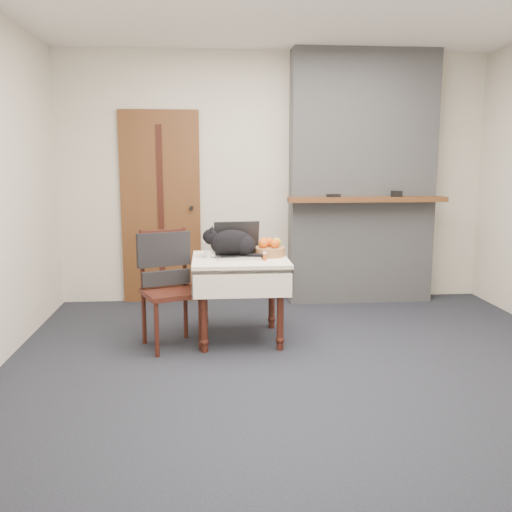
# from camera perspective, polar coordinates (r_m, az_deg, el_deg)

# --- Properties ---
(ground) EXTENTS (4.50, 4.50, 0.00)m
(ground) POSITION_cam_1_polar(r_m,az_deg,el_deg) (4.38, 4.93, -10.47)
(ground) COLOR black
(ground) RESTS_ON ground
(room_shell) EXTENTS (4.52, 4.01, 2.61)m
(room_shell) POSITION_cam_1_polar(r_m,az_deg,el_deg) (4.57, 4.25, 12.90)
(room_shell) COLOR beige
(room_shell) RESTS_ON ground
(door) EXTENTS (0.82, 0.10, 2.00)m
(door) POSITION_cam_1_polar(r_m,az_deg,el_deg) (6.06, -9.48, 4.79)
(door) COLOR brown
(door) RESTS_ON ground
(chimney) EXTENTS (1.62, 0.48, 2.60)m
(chimney) POSITION_cam_1_polar(r_m,az_deg,el_deg) (6.11, 10.54, 7.59)
(chimney) COLOR gray
(chimney) RESTS_ON ground
(side_table) EXTENTS (0.78, 0.78, 0.70)m
(side_table) POSITION_cam_1_polar(r_m,az_deg,el_deg) (4.73, -1.61, -1.51)
(side_table) COLOR #3E1610
(side_table) RESTS_ON ground
(laptop) EXTENTS (0.42, 0.37, 0.29)m
(laptop) POSITION_cam_1_polar(r_m,az_deg,el_deg) (4.75, -1.80, 0.80)
(laptop) COLOR #B7B7BC
(laptop) RESTS_ON side_table
(cat) EXTENTS (0.52, 0.30, 0.26)m
(cat) POSITION_cam_1_polar(r_m,az_deg,el_deg) (4.72, -2.32, 1.23)
(cat) COLOR black
(cat) RESTS_ON side_table
(cream_jar) EXTENTS (0.06, 0.06, 0.06)m
(cream_jar) POSITION_cam_1_polar(r_m,az_deg,el_deg) (4.70, -4.82, 0.19)
(cream_jar) COLOR silver
(cream_jar) RESTS_ON side_table
(pill_bottle) EXTENTS (0.03, 0.03, 0.07)m
(pill_bottle) POSITION_cam_1_polar(r_m,az_deg,el_deg) (4.57, 0.88, -0.01)
(pill_bottle) COLOR #B04515
(pill_bottle) RESTS_ON side_table
(fruit_basket) EXTENTS (0.27, 0.27, 0.15)m
(fruit_basket) POSITION_cam_1_polar(r_m,az_deg,el_deg) (4.78, 1.34, 0.72)
(fruit_basket) COLOR #AD7A46
(fruit_basket) RESTS_ON side_table
(desk_clutter) EXTENTS (0.11, 0.09, 0.01)m
(desk_clutter) POSITION_cam_1_polar(r_m,az_deg,el_deg) (4.79, 0.06, 0.07)
(desk_clutter) COLOR black
(desk_clutter) RESTS_ON side_table
(chair) EXTENTS (0.55, 0.54, 0.95)m
(chair) POSITION_cam_1_polar(r_m,az_deg,el_deg) (4.67, -8.89, -1.56)
(chair) COLOR #3E1610
(chair) RESTS_ON ground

